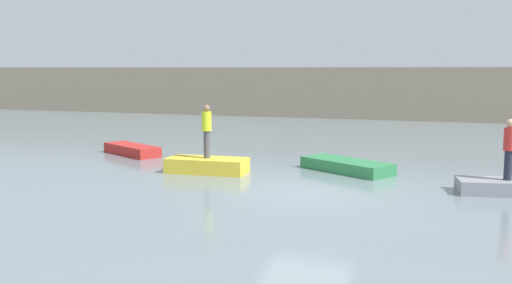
% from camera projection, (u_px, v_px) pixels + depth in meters
% --- Properties ---
extents(ground_plane, '(120.00, 120.00, 0.00)m').
position_uv_depth(ground_plane, '(306.00, 192.00, 16.07)').
color(ground_plane, slate).
extents(embankment_wall, '(80.00, 1.20, 3.57)m').
position_uv_depth(embankment_wall, '(391.00, 94.00, 38.62)').
color(embankment_wall, gray).
rests_on(embankment_wall, ground_plane).
extents(rowboat_red, '(3.03, 2.26, 0.40)m').
position_uv_depth(rowboat_red, '(132.00, 150.00, 23.08)').
color(rowboat_red, red).
rests_on(rowboat_red, ground_plane).
extents(rowboat_yellow, '(2.75, 1.31, 0.50)m').
position_uv_depth(rowboat_yellow, '(207.00, 165.00, 19.11)').
color(rowboat_yellow, gold).
rests_on(rowboat_yellow, ground_plane).
extents(rowboat_green, '(3.40, 2.71, 0.39)m').
position_uv_depth(rowboat_green, '(347.00, 166.00, 19.31)').
color(rowboat_green, '#2D7F47').
rests_on(rowboat_green, ground_plane).
extents(rowboat_grey, '(2.80, 1.51, 0.40)m').
position_uv_depth(rowboat_grey, '(507.00, 187.00, 15.85)').
color(rowboat_grey, gray).
rests_on(rowboat_grey, ground_plane).
extents(person_red_shirt, '(0.32, 0.32, 1.71)m').
position_uv_depth(person_red_shirt, '(509.00, 146.00, 15.70)').
color(person_red_shirt, '#232838').
rests_on(person_red_shirt, rowboat_grey).
extents(person_hiviz_shirt, '(0.32, 0.32, 1.79)m').
position_uv_depth(person_hiviz_shirt, '(207.00, 129.00, 18.95)').
color(person_hiviz_shirt, '#4C4C56').
rests_on(person_hiviz_shirt, rowboat_yellow).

